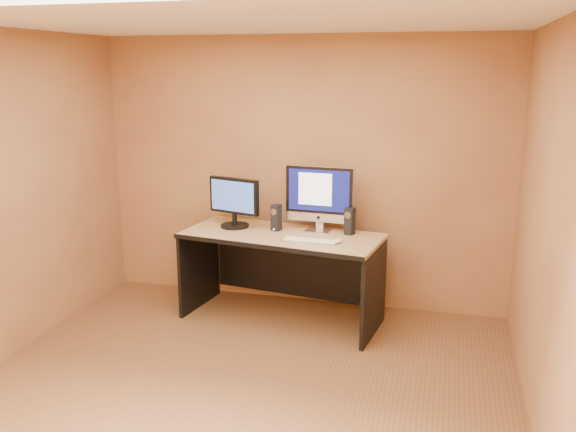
# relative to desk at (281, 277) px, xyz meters

# --- Properties ---
(floor) EXTENTS (4.00, 4.00, 0.00)m
(floor) POSITION_rel_desk_xyz_m (0.05, -1.45, -0.41)
(floor) COLOR brown
(floor) RESTS_ON ground
(walls) EXTENTS (4.00, 4.00, 2.60)m
(walls) POSITION_rel_desk_xyz_m (0.05, -1.45, 0.89)
(walls) COLOR olive
(walls) RESTS_ON ground
(ceiling) EXTENTS (4.00, 4.00, 0.00)m
(ceiling) POSITION_rel_desk_xyz_m (0.05, -1.45, 2.19)
(ceiling) COLOR white
(ceiling) RESTS_ON walls
(desk) EXTENTS (1.88, 1.02, 0.83)m
(desk) POSITION_rel_desk_xyz_m (0.00, 0.00, 0.00)
(desk) COLOR tan
(desk) RESTS_ON ground
(imac) EXTENTS (0.65, 0.27, 0.61)m
(imac) POSITION_rel_desk_xyz_m (0.30, 0.19, 0.72)
(imac) COLOR #B4B3B8
(imac) RESTS_ON desk
(second_monitor) EXTENTS (0.59, 0.40, 0.47)m
(second_monitor) POSITION_rel_desk_xyz_m (-0.49, 0.13, 0.65)
(second_monitor) COLOR black
(second_monitor) RESTS_ON desk
(speaker_left) EXTENTS (0.10, 0.10, 0.25)m
(speaker_left) POSITION_rel_desk_xyz_m (-0.08, 0.11, 0.54)
(speaker_left) COLOR black
(speaker_left) RESTS_ON desk
(speaker_right) EXTENTS (0.10, 0.10, 0.25)m
(speaker_right) POSITION_rel_desk_xyz_m (0.60, 0.15, 0.54)
(speaker_right) COLOR black
(speaker_right) RESTS_ON desk
(keyboard) EXTENTS (0.48, 0.14, 0.02)m
(keyboard) POSITION_rel_desk_xyz_m (0.30, -0.18, 0.42)
(keyboard) COLOR #B8B8BD
(keyboard) RESTS_ON desk
(mouse) EXTENTS (0.07, 0.12, 0.04)m
(mouse) POSITION_rel_desk_xyz_m (0.55, -0.15, 0.43)
(mouse) COLOR silver
(mouse) RESTS_ON desk
(cable_a) EXTENTS (0.05, 0.24, 0.01)m
(cable_a) POSITION_rel_desk_xyz_m (0.27, 0.29, 0.42)
(cable_a) COLOR black
(cable_a) RESTS_ON desk
(cable_b) EXTENTS (0.08, 0.19, 0.01)m
(cable_b) POSITION_rel_desk_xyz_m (0.24, 0.28, 0.42)
(cable_b) COLOR black
(cable_b) RESTS_ON desk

